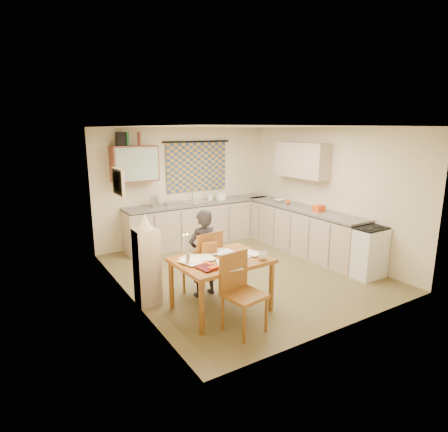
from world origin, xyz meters
TOP-DOWN VIEW (x-y plane):
  - floor at (0.00, 0.00)m, footprint 4.00×4.50m
  - ceiling at (0.00, 0.00)m, footprint 4.00×4.50m
  - wall_back at (0.00, 2.26)m, footprint 4.00×0.02m
  - wall_front at (0.00, -2.26)m, footprint 4.00×0.02m
  - wall_left at (-2.01, 0.00)m, footprint 0.02×4.50m
  - wall_right at (2.01, 0.00)m, footprint 0.02×4.50m
  - window_blind at (0.30, 2.22)m, footprint 1.45×0.03m
  - curtain_rod at (0.30, 2.20)m, footprint 1.60×0.04m
  - wall_cabinet at (-1.15, 2.08)m, footprint 0.90×0.34m
  - wall_cabinet_glass at (-1.15, 1.91)m, footprint 0.84×0.02m
  - upper_cabinet_right at (1.83, 0.55)m, footprint 0.34×1.30m
  - framed_print at (-1.97, 0.40)m, footprint 0.04×0.50m
  - print_canvas at (-1.95, 0.40)m, footprint 0.01×0.42m
  - counter_back at (0.20, 1.95)m, footprint 3.30×0.62m
  - counter_right at (1.70, 0.33)m, footprint 0.62×2.95m
  - stove at (1.70, -1.22)m, footprint 0.56×0.56m
  - sink at (0.15, 1.95)m, footprint 0.68×0.62m
  - tap at (0.13, 2.13)m, footprint 0.03×0.03m
  - dish_rack at (-0.40, 1.95)m, footprint 0.39×0.35m
  - kettle at (-0.82, 1.95)m, footprint 0.22×0.22m
  - mixing_bowl at (0.76, 1.95)m, footprint 0.31×0.31m
  - soap_bottle at (0.49, 2.00)m, footprint 0.10×0.10m
  - bowl at (1.70, 1.05)m, footprint 0.23×0.23m
  - orange_bag at (1.70, -0.11)m, footprint 0.24×0.18m
  - fruit_orange at (1.65, 0.72)m, footprint 0.10×0.10m
  - speaker at (-1.40, 2.08)m, footprint 0.19×0.22m
  - bottle_green at (-1.27, 2.08)m, footprint 0.08×0.08m
  - bottle_brown at (-1.03, 2.08)m, footprint 0.08×0.08m
  - dining_table at (-1.04, -1.01)m, footprint 1.28×0.99m
  - chair_far at (-1.02, -0.44)m, footprint 0.53×0.53m
  - chair_near at (-1.10, -1.64)m, footprint 0.51×0.51m
  - person at (-1.02, -0.46)m, footprint 0.53×0.39m
  - shelf_stand at (-1.84, -0.31)m, footprint 0.32×0.30m
  - lampshade at (-1.84, -0.31)m, footprint 0.20×0.20m
  - letter_rack at (-1.07, -0.74)m, footprint 0.24×0.16m
  - mug at (-0.58, -1.33)m, footprint 0.16×0.16m
  - magazine at (-1.49, -1.26)m, footprint 0.28×0.32m
  - book at (-1.46, -1.11)m, footprint 0.31×0.34m
  - orange_box at (-1.34, -1.32)m, footprint 0.13×0.09m
  - eyeglasses at (-0.89, -1.30)m, footprint 0.13×0.04m
  - candle_holder at (-1.53, -1.00)m, footprint 0.08×0.08m
  - candle at (-1.56, -0.96)m, footprint 0.03×0.03m
  - candle_flame at (-1.53, -1.00)m, footprint 0.02×0.02m
  - papers at (-1.05, -0.97)m, footprint 1.19×0.94m

SIDE VIEW (x-z plane):
  - floor at x=0.00m, z-range -0.02..0.00m
  - chair_near at x=-1.10m, z-range -0.19..0.80m
  - chair_far at x=-1.02m, z-range -0.19..0.82m
  - dining_table at x=-1.04m, z-range 0.00..0.75m
  - stove at x=1.70m, z-range 0.00..0.87m
  - counter_right at x=1.70m, z-range -0.01..0.91m
  - counter_back at x=0.20m, z-range -0.01..0.91m
  - shelf_stand at x=-1.84m, z-range 0.00..1.12m
  - person at x=-1.02m, z-range 0.00..1.33m
  - eyeglasses at x=-0.89m, z-range 0.75..0.77m
  - book at x=-1.46m, z-range 0.75..0.77m
  - magazine at x=-1.49m, z-range 0.75..0.77m
  - papers at x=-1.05m, z-range 0.75..0.77m
  - orange_box at x=-1.34m, z-range 0.75..0.79m
  - mug at x=-0.58m, z-range 0.75..0.85m
  - letter_rack at x=-1.07m, z-range 0.75..0.91m
  - candle_holder at x=-1.53m, z-range 0.75..0.93m
  - sink at x=0.15m, z-range 0.83..0.93m
  - bowl at x=1.70m, z-range 0.92..0.97m
  - dish_rack at x=-0.40m, z-range 0.92..0.98m
  - fruit_orange at x=1.65m, z-range 0.92..1.02m
  - orange_bag at x=1.70m, z-range 0.92..1.04m
  - mixing_bowl at x=0.76m, z-range 0.92..1.08m
  - soap_bottle at x=0.49m, z-range 0.92..1.11m
  - kettle at x=-0.82m, z-range 0.92..1.16m
  - candle at x=-1.56m, z-range 0.93..1.15m
  - tap at x=0.13m, z-range 0.92..1.20m
  - candle_flame at x=-1.53m, z-range 1.15..1.17m
  - lampshade at x=-1.84m, z-range 1.12..1.34m
  - wall_back at x=0.00m, z-range 0.00..2.50m
  - wall_front at x=0.00m, z-range 0.00..2.50m
  - wall_left at x=-2.01m, z-range 0.00..2.50m
  - wall_right at x=2.01m, z-range 0.00..2.50m
  - window_blind at x=0.30m, z-range 1.12..2.17m
  - framed_print at x=-1.97m, z-range 1.50..1.90m
  - print_canvas at x=-1.95m, z-range 1.54..1.86m
  - wall_cabinet at x=-1.15m, z-range 1.45..2.15m
  - wall_cabinet_glass at x=-1.15m, z-range 1.48..2.12m
  - upper_cabinet_right at x=1.83m, z-range 1.50..2.20m
  - curtain_rod at x=0.30m, z-range 2.18..2.22m
  - speaker at x=-1.40m, z-range 2.15..2.41m
  - bottle_green at x=-1.27m, z-range 2.15..2.41m
  - bottle_brown at x=-1.03m, z-range 2.15..2.41m
  - ceiling at x=0.00m, z-range 2.50..2.52m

